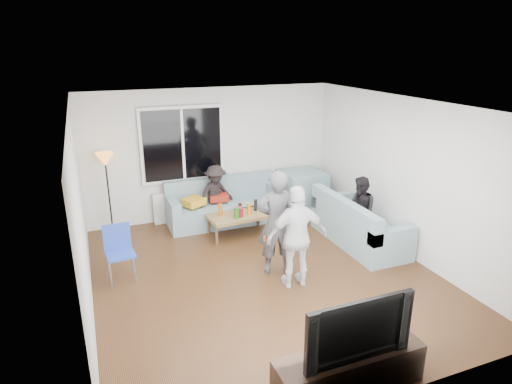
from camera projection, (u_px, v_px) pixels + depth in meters
name	position (u px, v px, depth m)	size (l,w,h in m)	color
floor	(264.00, 276.00, 6.81)	(5.00, 5.50, 0.04)	#56351C
ceiling	(265.00, 104.00, 5.96)	(5.00, 5.50, 0.04)	white
wall_back	(212.00, 153.00, 8.82)	(5.00, 0.04, 2.60)	silver
wall_front	(384.00, 290.00, 3.94)	(5.00, 0.04, 2.60)	silver
wall_left	(79.00, 220.00, 5.50)	(0.04, 5.50, 2.60)	silver
wall_right	(405.00, 177.00, 7.26)	(0.04, 5.50, 2.60)	silver
window_frame	(182.00, 144.00, 8.46)	(1.62, 0.06, 1.47)	white
window_glass	(183.00, 145.00, 8.43)	(1.50, 0.02, 1.35)	black
window_mullion	(183.00, 145.00, 8.42)	(0.05, 0.03, 1.35)	white
radiator	(186.00, 205.00, 8.82)	(1.30, 0.12, 0.62)	silver
potted_plant	(210.00, 179.00, 8.82)	(0.20, 0.16, 0.36)	#2E6A2A
vase	(170.00, 189.00, 8.56)	(0.17, 0.17, 0.17)	white
sofa_back_section	(226.00, 201.00, 8.70)	(2.30, 0.85, 0.85)	gray
sofa_right_section	(360.00, 220.00, 7.78)	(0.85, 2.00, 0.85)	gray
sofa_corner	(302.00, 191.00, 9.29)	(0.85, 0.85, 0.85)	gray
cushion_yellow	(194.00, 202.00, 8.43)	(0.38, 0.32, 0.14)	gold
cushion_red	(219.00, 197.00, 8.68)	(0.36, 0.30, 0.13)	maroon
coffee_table	(239.00, 225.00, 8.16)	(1.10, 0.60, 0.40)	olive
pitcher	(239.00, 212.00, 8.00)	(0.17, 0.17, 0.17)	maroon
side_chair	(120.00, 255.00, 6.50)	(0.40, 0.40, 0.86)	#2A47B9
floor_lamp	(109.00, 195.00, 7.96)	(0.32, 0.32, 1.56)	orange
player_left	(277.00, 223.00, 6.62)	(0.60, 0.39, 1.65)	#48494D
player_right	(297.00, 237.00, 6.29)	(0.90, 0.37, 1.53)	silver
spectator_right	(360.00, 211.00, 7.73)	(0.59, 0.46, 1.21)	black
spectator_back	(216.00, 194.00, 8.61)	(0.76, 0.44, 1.17)	black
tv_console	(349.00, 371.00, 4.49)	(1.60, 0.40, 0.44)	#34231A
television	(353.00, 325.00, 4.31)	(1.17, 0.15, 0.67)	black
bottle_b	(237.00, 213.00, 7.88)	(0.08, 0.08, 0.21)	#18861B
bottle_c	(240.00, 208.00, 8.19)	(0.07, 0.07, 0.17)	black
bottle_d	(249.00, 209.00, 8.07)	(0.07, 0.07, 0.22)	orange
bottle_e	(256.00, 205.00, 8.26)	(0.07, 0.07, 0.22)	black
bottle_a	(220.00, 210.00, 8.00)	(0.07, 0.07, 0.24)	#D45D0C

